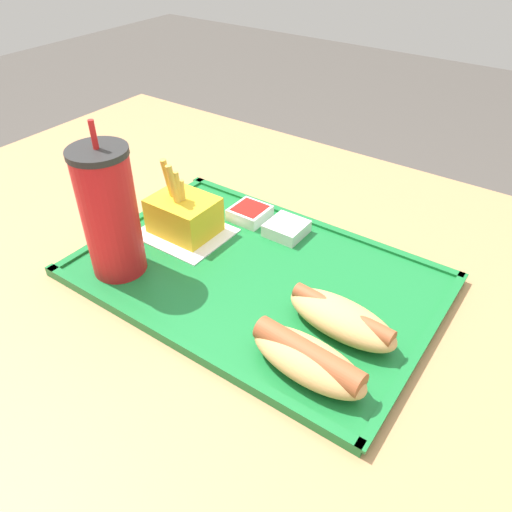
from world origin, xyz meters
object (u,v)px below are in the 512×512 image
Objects in this scene: hot_dog_far at (308,359)px; hot_dog_near at (341,318)px; soda_cup at (110,213)px; sauce_cup_ketchup at (250,213)px; fries_carton at (184,214)px; sauce_cup_mayo at (287,228)px.

hot_dog_far is 0.08m from hot_dog_near.
sauce_cup_ketchup is (-0.07, -0.21, -0.08)m from soda_cup.
hot_dog_near is 0.30m from fries_carton.
hot_dog_far reaches higher than sauce_cup_mayo.
fries_carton is at bearing 32.91° from sauce_cup_mayo.
sauce_cup_mayo is at bearing -40.11° from hot_dog_near.
fries_carton reaches higher than hot_dog_near.
fries_carton is at bearing -95.92° from soda_cup.
sauce_cup_mayo is (-0.13, -0.08, -0.02)m from fries_carton.
hot_dog_far is 0.32m from fries_carton.
soda_cup is at bearing 12.33° from hot_dog_near.
sauce_cup_mayo and sauce_cup_ketchup have the same top height.
hot_dog_near is at bearing 149.03° from sauce_cup_ketchup.
soda_cup is 0.32m from hot_dog_near.
fries_carton is 0.16m from sauce_cup_mayo.
sauce_cup_ketchup is at bearing -42.98° from hot_dog_far.
fries_carton is (0.29, -0.05, 0.01)m from hot_dog_near.
hot_dog_far reaches higher than sauce_cup_ketchup.
fries_carton is at bearing 55.90° from sauce_cup_ketchup.
soda_cup is 0.26m from sauce_cup_mayo.
sauce_cup_ketchup is at bearing -109.07° from soda_cup.
soda_cup is at bearing 55.04° from sauce_cup_mayo.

